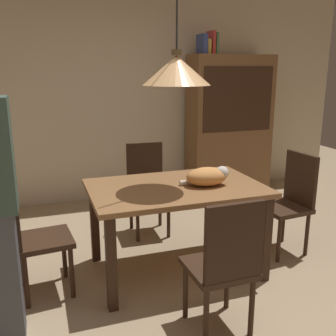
# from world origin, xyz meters

# --- Properties ---
(ground) EXTENTS (10.00, 10.00, 0.00)m
(ground) POSITION_xyz_m (0.00, 0.00, 0.00)
(ground) COLOR tan
(back_wall) EXTENTS (6.40, 0.10, 2.90)m
(back_wall) POSITION_xyz_m (0.00, 2.65, 1.45)
(back_wall) COLOR beige
(back_wall) RESTS_ON ground
(dining_table) EXTENTS (1.40, 0.90, 0.75)m
(dining_table) POSITION_xyz_m (0.00, 0.52, 0.65)
(dining_table) COLOR olive
(dining_table) RESTS_ON ground
(chair_near_front) EXTENTS (0.41, 0.41, 0.93)m
(chair_near_front) POSITION_xyz_m (0.00, -0.36, 0.51)
(chair_near_front) COLOR #382316
(chair_near_front) RESTS_ON ground
(chair_left_side) EXTENTS (0.44, 0.44, 0.93)m
(chair_left_side) POSITION_xyz_m (-1.13, 0.51, 0.51)
(chair_left_side) COLOR #382316
(chair_left_side) RESTS_ON ground
(chair_far_back) EXTENTS (0.41, 0.41, 0.93)m
(chair_far_back) POSITION_xyz_m (0.00, 1.40, 0.51)
(chair_far_back) COLOR #382316
(chair_far_back) RESTS_ON ground
(chair_right_side) EXTENTS (0.43, 0.43, 0.93)m
(chair_right_side) POSITION_xyz_m (1.13, 0.53, 0.51)
(chair_right_side) COLOR #382316
(chair_right_side) RESTS_ON ground
(cat_sleeping) EXTENTS (0.39, 0.24, 0.16)m
(cat_sleeping) POSITION_xyz_m (0.25, 0.45, 0.83)
(cat_sleeping) COLOR #E59951
(cat_sleeping) RESTS_ON dining_table
(pendant_lamp) EXTENTS (0.52, 0.52, 1.30)m
(pendant_lamp) POSITION_xyz_m (0.00, 0.52, 1.66)
(pendant_lamp) COLOR #E0A86B
(hutch_bookcase) EXTENTS (1.12, 0.45, 1.85)m
(hutch_bookcase) POSITION_xyz_m (1.42, 2.32, 0.89)
(hutch_bookcase) COLOR brown
(hutch_bookcase) RESTS_ON ground
(book_blue_wide) EXTENTS (0.06, 0.24, 0.24)m
(book_blue_wide) POSITION_xyz_m (0.99, 2.32, 1.97)
(book_blue_wide) COLOR #384C93
(book_blue_wide) RESTS_ON hutch_bookcase
(book_yellow_short) EXTENTS (0.04, 0.20, 0.18)m
(book_yellow_short) POSITION_xyz_m (1.06, 2.32, 1.94)
(book_yellow_short) COLOR gold
(book_yellow_short) RESTS_ON hutch_bookcase
(book_red_tall) EXTENTS (0.04, 0.22, 0.28)m
(book_red_tall) POSITION_xyz_m (1.12, 2.32, 1.99)
(book_red_tall) COLOR #B73833
(book_red_tall) RESTS_ON hutch_bookcase
(book_green_slim) EXTENTS (0.03, 0.20, 0.26)m
(book_green_slim) POSITION_xyz_m (1.17, 2.32, 1.98)
(book_green_slim) COLOR #427A4C
(book_green_slim) RESTS_ON hutch_bookcase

